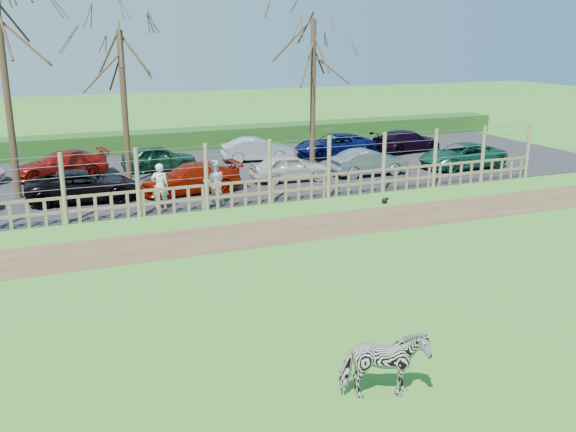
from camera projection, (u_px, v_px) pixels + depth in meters
name	position (u px, v px, depth m)	size (l,w,h in m)	color
ground	(289.00, 284.00, 16.78)	(120.00, 120.00, 0.00)	#66A636
dirt_strip	(236.00, 236.00, 20.79)	(34.00, 2.80, 0.01)	brown
asphalt	(170.00, 176.00, 29.69)	(44.00, 13.00, 0.04)	#232326
hedge	(143.00, 142.00, 35.78)	(46.00, 2.00, 1.10)	#1E4716
fence	(207.00, 189.00, 23.69)	(30.16, 0.16, 2.50)	brown
tree_left	(2.00, 54.00, 24.02)	(4.80, 4.80, 7.88)	#3D2B1E
tree_mid	(122.00, 70.00, 26.76)	(4.80, 4.80, 6.83)	#3D2B1E
tree_right	(313.00, 58.00, 30.38)	(4.80, 4.80, 7.35)	#3D2B1E
zebra	(384.00, 365.00, 11.35)	(0.70, 1.54, 1.30)	gray
visitor_a	(160.00, 186.00, 23.70)	(0.63, 0.41, 1.72)	beige
visitor_b	(214.00, 183.00, 24.29)	(0.84, 0.65, 1.72)	silver
crow	(385.00, 201.00, 24.82)	(0.29, 0.22, 0.24)	black
car_2	(84.00, 186.00, 24.93)	(1.99, 4.32, 1.20)	black
car_3	(191.00, 178.00, 26.26)	(1.68, 4.13, 1.20)	#971504
car_4	(290.00, 167.00, 28.40)	(1.42, 3.52, 1.20)	silver
car_5	(369.00, 162.00, 29.56)	(1.27, 3.64, 1.20)	slate
car_6	(462.00, 156.00, 31.17)	(1.99, 4.32, 1.20)	#17533A
car_9	(61.00, 165.00, 29.02)	(1.68, 4.13, 1.20)	maroon
car_10	(159.00, 158.00, 30.59)	(1.42, 3.52, 1.20)	#16422B
car_11	(257.00, 149.00, 32.88)	(1.27, 3.64, 1.20)	#B6BCBF
car_12	(335.00, 145.00, 34.20)	(1.99, 4.32, 1.20)	#090D4E
car_13	(407.00, 141.00, 35.53)	(1.68, 4.13, 1.20)	black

